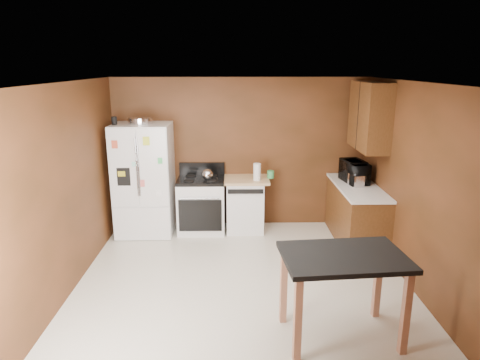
{
  "coord_description": "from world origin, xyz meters",
  "views": [
    {
      "loc": [
        -0.11,
        -4.81,
        2.7
      ],
      "look_at": [
        -0.02,
        0.85,
        1.16
      ],
      "focal_mm": 32.0,
      "sensor_mm": 36.0,
      "label": 1
    }
  ],
  "objects_px": {
    "roasting_pan": "(141,121)",
    "gas_range": "(202,204)",
    "pen_cup": "(114,121)",
    "green_canister": "(271,174)",
    "kettle": "(207,175)",
    "paper_towel": "(257,172)",
    "dishwasher": "(245,204)",
    "toaster": "(356,180)",
    "island": "(343,268)",
    "refrigerator": "(144,180)",
    "microwave": "(354,172)"
  },
  "relations": [
    {
      "from": "microwave",
      "to": "pen_cup",
      "type": "bearing_deg",
      "value": 79.22
    },
    {
      "from": "roasting_pan",
      "to": "toaster",
      "type": "height_order",
      "value": "roasting_pan"
    },
    {
      "from": "kettle",
      "to": "dishwasher",
      "type": "xyz_separation_m",
      "value": [
        0.61,
        0.14,
        -0.54
      ]
    },
    {
      "from": "pen_cup",
      "to": "toaster",
      "type": "relative_size",
      "value": 0.52
    },
    {
      "from": "kettle",
      "to": "dishwasher",
      "type": "bearing_deg",
      "value": 12.83
    },
    {
      "from": "dishwasher",
      "to": "pen_cup",
      "type": "bearing_deg",
      "value": -174.72
    },
    {
      "from": "paper_towel",
      "to": "green_canister",
      "type": "bearing_deg",
      "value": 29.99
    },
    {
      "from": "refrigerator",
      "to": "kettle",
      "type": "bearing_deg",
      "value": -2.98
    },
    {
      "from": "roasting_pan",
      "to": "gas_range",
      "type": "relative_size",
      "value": 0.35
    },
    {
      "from": "kettle",
      "to": "island",
      "type": "relative_size",
      "value": 0.14
    },
    {
      "from": "island",
      "to": "pen_cup",
      "type": "bearing_deg",
      "value": 136.29
    },
    {
      "from": "roasting_pan",
      "to": "pen_cup",
      "type": "relative_size",
      "value": 3.07
    },
    {
      "from": "toaster",
      "to": "dishwasher",
      "type": "height_order",
      "value": "toaster"
    },
    {
      "from": "toaster",
      "to": "gas_range",
      "type": "bearing_deg",
      "value": 152.95
    },
    {
      "from": "toaster",
      "to": "microwave",
      "type": "height_order",
      "value": "microwave"
    },
    {
      "from": "dishwasher",
      "to": "gas_range",
      "type": "bearing_deg",
      "value": -178.06
    },
    {
      "from": "refrigerator",
      "to": "gas_range",
      "type": "relative_size",
      "value": 1.64
    },
    {
      "from": "green_canister",
      "to": "dishwasher",
      "type": "distance_m",
      "value": 0.65
    },
    {
      "from": "kettle",
      "to": "microwave",
      "type": "bearing_deg",
      "value": -3.32
    },
    {
      "from": "roasting_pan",
      "to": "green_canister",
      "type": "relative_size",
      "value": 3.12
    },
    {
      "from": "pen_cup",
      "to": "toaster",
      "type": "height_order",
      "value": "pen_cup"
    },
    {
      "from": "green_canister",
      "to": "gas_range",
      "type": "height_order",
      "value": "gas_range"
    },
    {
      "from": "roasting_pan",
      "to": "microwave",
      "type": "relative_size",
      "value": 0.69
    },
    {
      "from": "pen_cup",
      "to": "microwave",
      "type": "xyz_separation_m",
      "value": [
        3.73,
        -0.09,
        -0.81
      ]
    },
    {
      "from": "toaster",
      "to": "dishwasher",
      "type": "xyz_separation_m",
      "value": [
        -1.68,
        0.49,
        -0.54
      ]
    },
    {
      "from": "refrigerator",
      "to": "pen_cup",
      "type": "bearing_deg",
      "value": -165.18
    },
    {
      "from": "kettle",
      "to": "toaster",
      "type": "relative_size",
      "value": 0.76
    },
    {
      "from": "dishwasher",
      "to": "toaster",
      "type": "bearing_deg",
      "value": -16.33
    },
    {
      "from": "paper_towel",
      "to": "pen_cup",
      "type": "bearing_deg",
      "value": -178.04
    },
    {
      "from": "pen_cup",
      "to": "microwave",
      "type": "height_order",
      "value": "pen_cup"
    },
    {
      "from": "refrigerator",
      "to": "microwave",
      "type": "bearing_deg",
      "value": -3.21
    },
    {
      "from": "roasting_pan",
      "to": "pen_cup",
      "type": "bearing_deg",
      "value": -160.76
    },
    {
      "from": "paper_towel",
      "to": "green_canister",
      "type": "xyz_separation_m",
      "value": [
        0.23,
        0.13,
        -0.08
      ]
    },
    {
      "from": "paper_towel",
      "to": "dishwasher",
      "type": "height_order",
      "value": "paper_towel"
    },
    {
      "from": "roasting_pan",
      "to": "kettle",
      "type": "bearing_deg",
      "value": -4.61
    },
    {
      "from": "island",
      "to": "toaster",
      "type": "bearing_deg",
      "value": 71.96
    },
    {
      "from": "green_canister",
      "to": "paper_towel",
      "type": "bearing_deg",
      "value": -150.01
    },
    {
      "from": "roasting_pan",
      "to": "paper_towel",
      "type": "height_order",
      "value": "roasting_pan"
    },
    {
      "from": "pen_cup",
      "to": "green_canister",
      "type": "height_order",
      "value": "pen_cup"
    },
    {
      "from": "toaster",
      "to": "microwave",
      "type": "bearing_deg",
      "value": 66.03
    },
    {
      "from": "pen_cup",
      "to": "toaster",
      "type": "xyz_separation_m",
      "value": [
        3.7,
        -0.31,
        -0.87
      ]
    },
    {
      "from": "paper_towel",
      "to": "green_canister",
      "type": "relative_size",
      "value": 2.24
    },
    {
      "from": "roasting_pan",
      "to": "green_canister",
      "type": "bearing_deg",
      "value": 2.17
    },
    {
      "from": "kettle",
      "to": "island",
      "type": "height_order",
      "value": "kettle"
    },
    {
      "from": "roasting_pan",
      "to": "green_canister",
      "type": "xyz_separation_m",
      "value": [
        2.06,
        0.08,
        -0.9
      ]
    },
    {
      "from": "microwave",
      "to": "gas_range",
      "type": "relative_size",
      "value": 0.5
    },
    {
      "from": "gas_range",
      "to": "dishwasher",
      "type": "bearing_deg",
      "value": 1.94
    },
    {
      "from": "paper_towel",
      "to": "island",
      "type": "distance_m",
      "value": 2.94
    },
    {
      "from": "refrigerator",
      "to": "island",
      "type": "distance_m",
      "value": 3.82
    },
    {
      "from": "pen_cup",
      "to": "gas_range",
      "type": "xyz_separation_m",
      "value": [
        1.29,
        0.16,
        -1.4
      ]
    }
  ]
}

